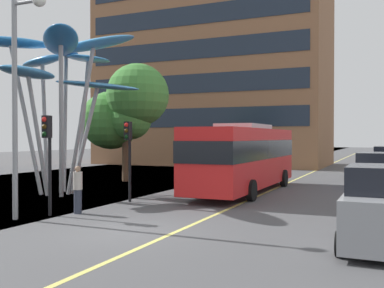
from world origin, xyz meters
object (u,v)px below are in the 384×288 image
(leaf_sculpture, at_px, (62,66))
(traffic_light_kerb_far, at_px, (128,144))
(street_lamp, at_px, (21,79))
(car_parked_near, at_px, (384,210))
(pedestrian, at_px, (78,190))
(traffic_light_kerb_near, at_px, (48,143))
(car_parked_mid, at_px, (379,182))
(red_bus, at_px, (244,155))

(leaf_sculpture, distance_m, traffic_light_kerb_far, 5.90)
(leaf_sculpture, relative_size, street_lamp, 1.04)
(leaf_sculpture, height_order, car_parked_near, leaf_sculpture)
(leaf_sculpture, height_order, pedestrian, leaf_sculpture)
(car_parked_near, distance_m, pedestrian, 10.51)
(car_parked_near, distance_m, street_lamp, 12.02)
(traffic_light_kerb_far, xyz_separation_m, street_lamp, (-1.07, -5.11, 2.28))
(traffic_light_kerb_near, bearing_deg, street_lamp, -107.00)
(pedestrian, bearing_deg, traffic_light_kerb_near, -126.66)
(traffic_light_kerb_far, bearing_deg, car_parked_mid, 15.56)
(car_parked_near, bearing_deg, traffic_light_kerb_near, 178.51)
(red_bus, bearing_deg, street_lamp, -113.35)
(traffic_light_kerb_far, distance_m, car_parked_mid, 10.49)
(traffic_light_kerb_far, bearing_deg, pedestrian, -92.42)
(leaf_sculpture, bearing_deg, street_lamp, -61.12)
(red_bus, height_order, street_lamp, street_lamp)
(leaf_sculpture, relative_size, traffic_light_kerb_near, 2.19)
(red_bus, relative_size, pedestrian, 6.34)
(red_bus, height_order, pedestrian, red_bus)
(car_parked_mid, height_order, pedestrian, car_parked_mid)
(traffic_light_kerb_near, height_order, street_lamp, street_lamp)
(traffic_light_kerb_near, xyz_separation_m, traffic_light_kerb_far, (0.78, 4.16, -0.07))
(leaf_sculpture, distance_m, pedestrian, 8.12)
(red_bus, relative_size, traffic_light_kerb_near, 3.12)
(leaf_sculpture, distance_m, car_parked_mid, 15.47)
(car_parked_near, xyz_separation_m, street_lamp, (-11.37, -0.67, 3.83))
(red_bus, relative_size, car_parked_mid, 2.78)
(traffic_light_kerb_near, distance_m, street_lamp, 2.43)
(traffic_light_kerb_far, height_order, car_parked_mid, traffic_light_kerb_far)
(traffic_light_kerb_near, bearing_deg, car_parked_mid, 32.78)
(pedestrian, bearing_deg, street_lamp, -117.16)
(traffic_light_kerb_far, relative_size, car_parked_mid, 0.87)
(traffic_light_kerb_far, bearing_deg, street_lamp, -101.83)
(leaf_sculpture, bearing_deg, car_parked_near, -20.09)
(leaf_sculpture, bearing_deg, traffic_light_kerb_far, -11.99)
(leaf_sculpture, bearing_deg, pedestrian, -44.76)
(leaf_sculpture, bearing_deg, traffic_light_kerb_near, -54.52)
(red_bus, xyz_separation_m, car_parked_near, (6.78, -9.97, -0.92))
(red_bus, height_order, car_parked_near, red_bus)
(red_bus, height_order, traffic_light_kerb_near, traffic_light_kerb_near)
(red_bus, xyz_separation_m, street_lamp, (-4.59, -10.64, 2.91))
(car_parked_mid, relative_size, street_lamp, 0.53)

